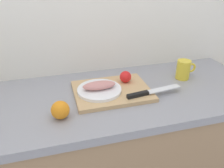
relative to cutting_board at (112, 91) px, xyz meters
The scene contains 9 objects.
back_wall 0.51m from the cutting_board, 124.24° to the left, with size 3.20×0.05×2.50m, color white.
kitchen_counter 0.51m from the cutting_board, behind, with size 2.00×0.60×0.90m.
cutting_board is the anchor object (origin of this frame).
white_plate 0.07m from the cutting_board, behind, with size 0.22×0.22×0.01m, color white.
fish_fillet 0.08m from the cutting_board, behind, with size 0.16×0.07×0.04m, color tan.
chef_knife 0.18m from the cutting_board, 31.09° to the right, with size 0.29×0.07×0.02m.
tomato_0 0.12m from the cutting_board, 33.29° to the left, with size 0.06×0.06×0.06m, color red.
coffee_mug_0 0.44m from the cutting_board, ahead, with size 0.12×0.08×0.11m.
orange_2 0.30m from the cutting_board, 150.88° to the right, with size 0.08×0.08×0.08m, color orange.
Camera 1 is at (-0.06, -0.96, 1.48)m, focal length 37.15 mm.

